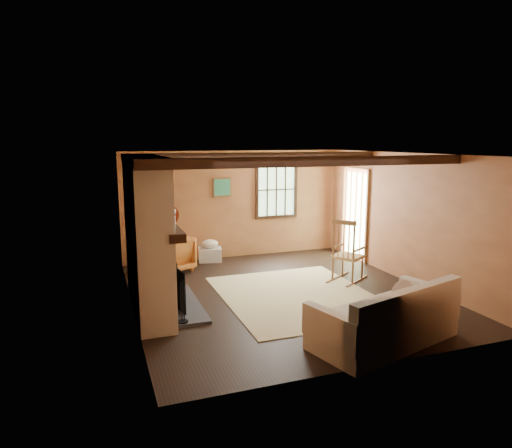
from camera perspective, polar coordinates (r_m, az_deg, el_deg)
name	(u,v)px	position (r m, az deg, el deg)	size (l,w,h in m)	color
ground	(282,293)	(8.03, 3.25, -8.66)	(5.50, 5.50, 0.00)	black
room_envelope	(289,198)	(7.97, 4.11, 3.27)	(5.02, 5.52, 2.44)	#AA643C
fireplace	(149,241)	(7.18, -13.26, -2.08)	(1.02, 2.30, 2.40)	#98593B
rug	(297,296)	(7.93, 5.16, -8.91)	(2.50, 3.00, 0.01)	beige
rocking_chair	(347,255)	(8.76, 11.30, -3.78)	(0.97, 0.85, 1.20)	tan
sofa	(387,322)	(6.32, 16.11, -11.64)	(2.21, 1.42, 0.83)	beige
firewood_pile	(154,260)	(9.97, -12.63, -4.44)	(0.60, 0.11, 0.22)	brown
laundry_basket	(210,254)	(10.10, -5.77, -3.81)	(0.50, 0.38, 0.30)	silver
basket_pillow	(210,244)	(10.04, -5.80, -2.47)	(0.37, 0.29, 0.18)	beige
armchair	(169,254)	(9.38, -10.77, -3.71)	(0.77, 0.80, 0.73)	#BF6026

